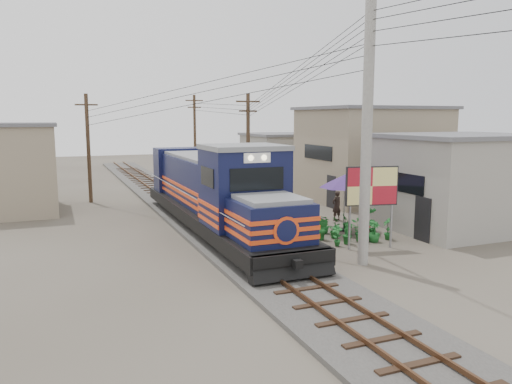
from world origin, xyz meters
name	(u,v)px	position (x,y,z in m)	size (l,w,h in m)	color
ground	(273,271)	(0.00, 0.00, 0.00)	(120.00, 120.00, 0.00)	#473F35
ballast	(198,218)	(0.00, 10.00, 0.08)	(3.60, 70.00, 0.16)	#595651
track	(198,215)	(0.00, 10.00, 0.26)	(1.15, 70.00, 0.12)	#51331E
locomotive	(215,194)	(0.00, 6.85, 1.84)	(3.17, 17.26, 4.28)	black
utility_pole_main	(367,131)	(3.50, -0.50, 5.00)	(0.40, 0.40, 10.00)	#9E9B93
wooden_pole_mid	(248,146)	(4.50, 14.00, 3.68)	(1.60, 0.24, 7.00)	#4C3826
wooden_pole_far	(195,135)	(4.80, 28.00, 3.93)	(1.60, 0.24, 7.50)	#4C3826
wooden_pole_left	(88,146)	(-5.00, 18.00, 3.68)	(1.60, 0.24, 7.00)	#4C3826
power_lines	(201,75)	(-0.14, 8.49, 7.56)	(9.65, 19.00, 3.30)	black
shophouse_front	(460,181)	(11.50, 3.00, 2.36)	(7.35, 6.30, 4.70)	gray
shophouse_mid	(371,154)	(12.50, 12.00, 3.11)	(8.40, 7.35, 6.20)	gray
shophouse_back	(286,158)	(11.00, 22.00, 2.11)	(6.30, 6.30, 4.20)	gray
shophouse_left	(0,168)	(-10.00, 16.00, 2.61)	(6.30, 6.30, 5.20)	gray
billboard	(372,188)	(5.07, 1.28, 2.58)	(2.24, 0.59, 3.50)	#99999E
market_umbrella	(345,181)	(5.87, 4.63, 2.44)	(3.15, 3.15, 2.78)	black
vendor	(337,206)	(6.82, 6.88, 0.81)	(0.59, 0.39, 1.61)	black
plant_nursery	(349,229)	(5.22, 3.10, 0.45)	(3.44, 2.95, 1.07)	#1B6124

